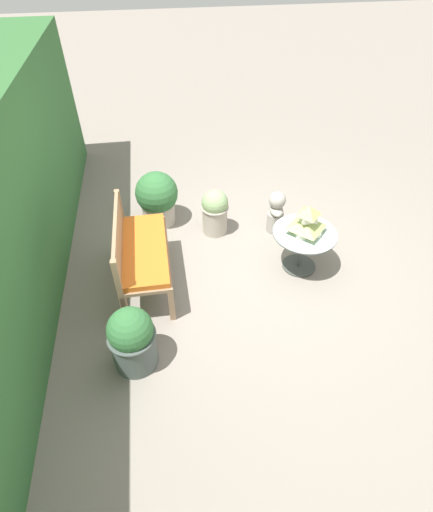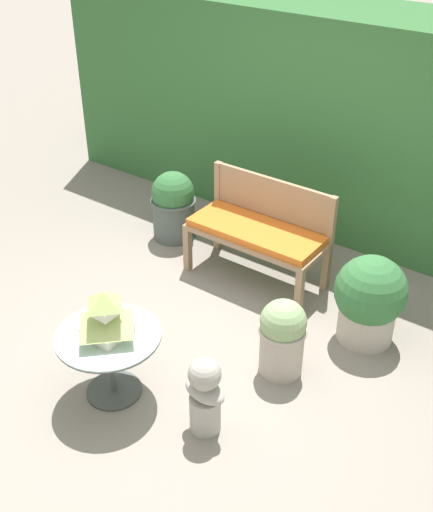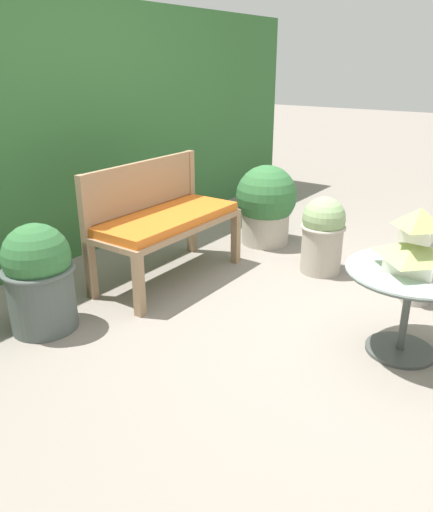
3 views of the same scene
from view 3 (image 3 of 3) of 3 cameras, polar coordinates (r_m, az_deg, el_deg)
The scene contains 10 objects.
ground at distance 3.46m, azimuth 10.47°, elevation -6.45°, with size 30.00×30.00×0.00m, color gray.
foliage_hedge_back at distance 4.83m, azimuth -19.14°, elevation 13.72°, with size 6.40×1.10×2.09m, color #336633.
garden_bench at distance 3.78m, azimuth -5.55°, elevation 3.69°, with size 1.22×0.52×0.53m.
bench_backrest at distance 3.89m, azimuth -8.38°, elevation 6.99°, with size 1.22×0.06×0.89m.
patio_table at distance 3.00m, azimuth 21.17°, elevation -3.42°, with size 0.72×0.72×0.52m.
pagoda_birdhouse at distance 2.90m, azimuth 21.85°, elevation 1.27°, with size 0.35×0.35×0.36m.
garden_bust at distance 3.72m, azimuth 22.27°, elevation -0.59°, with size 0.32×0.22×0.59m.
potted_plant_bench_right at distance 4.03m, azimuth 12.04°, elevation 2.51°, with size 0.36×0.36×0.62m.
potted_plant_table_near at distance 4.61m, azimuth 5.69°, elevation 5.93°, with size 0.55×0.55×0.73m.
potted_plant_patio_mid at distance 3.27m, azimuth -19.61°, elevation -2.32°, with size 0.45×0.45×0.69m.
Camera 3 is at (-2.81, -1.23, 1.60)m, focal length 35.00 mm.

